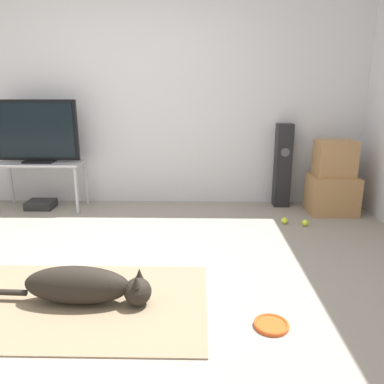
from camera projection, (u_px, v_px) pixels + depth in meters
The scene contains 13 objects.
ground_plane at pixel (101, 287), 2.59m from camera, with size 12.00×12.00×0.00m, color gray.
wall_back at pixel (141, 94), 4.28m from camera, with size 8.00×0.06×2.55m.
area_rug at pixel (56, 302), 2.39m from camera, with size 1.93×1.01×0.01m.
dog at pixel (85, 286), 2.35m from camera, with size 1.03×0.24×0.25m.
frisbee at pixel (271, 325), 2.15m from camera, with size 0.20×0.20×0.03m.
cardboard_box_lower at pixel (332, 195), 4.12m from camera, with size 0.51×0.40×0.41m.
cardboard_box_upper at pixel (335, 158), 4.02m from camera, with size 0.40×0.31×0.39m.
floor_speaker at pixel (283, 166), 4.31m from camera, with size 0.18×0.18×0.96m.
tv_stand at pixel (40, 169), 4.20m from camera, with size 0.95×0.43×0.54m.
tv at pixel (37, 132), 4.09m from camera, with size 0.91×0.20×0.68m.
tennis_ball_by_boxes at pixel (285, 221), 3.81m from camera, with size 0.07×0.07×0.07m.
tennis_ball_near_speaker at pixel (305, 223), 3.74m from camera, with size 0.07×0.07×0.07m.
game_console at pixel (41, 204), 4.31m from camera, with size 0.30×0.25×0.09m.
Camera 1 is at (0.68, -2.32, 1.31)m, focal length 35.00 mm.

